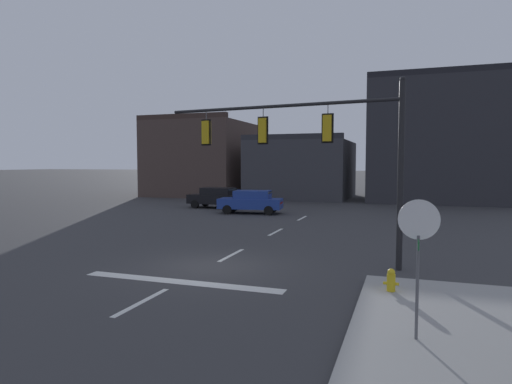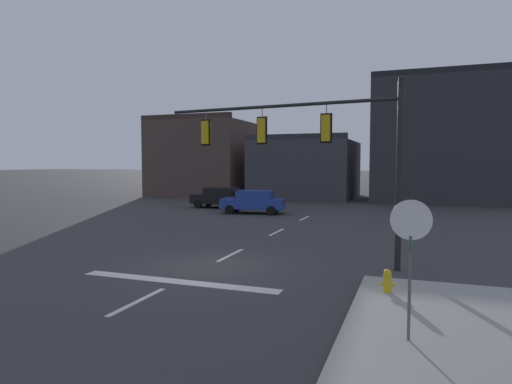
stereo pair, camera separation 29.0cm
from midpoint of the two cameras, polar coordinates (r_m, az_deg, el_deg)
ground_plane at (r=15.20m, az=-5.78°, el=-9.62°), size 400.00×400.00×0.00m
sidewalk_near_corner at (r=10.02m, az=27.19°, el=-16.70°), size 5.00×8.00×0.15m
stop_bar_paint at (r=13.48m, az=-9.53°, el=-11.37°), size 6.40×0.50×0.01m
lane_centreline at (r=16.98m, az=-2.83°, el=-8.17°), size 0.16×26.40×0.01m
signal_mast_near_side at (r=15.67m, az=7.68°, el=6.61°), size 8.88×1.12×6.30m
stop_sign at (r=8.81m, az=20.33°, el=-5.38°), size 0.76×0.64×2.83m
car_lot_nearside at (r=34.60m, az=-4.44°, el=-0.66°), size 4.53×2.09×1.61m
car_lot_middle at (r=30.75m, az=-0.04°, el=-1.20°), size 4.61×2.34×1.61m
fire_hydrant at (r=12.27m, az=17.33°, el=-11.45°), size 0.40×0.30×0.75m
building_row at (r=44.23m, az=9.87°, el=4.82°), size 35.85×10.50×11.30m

